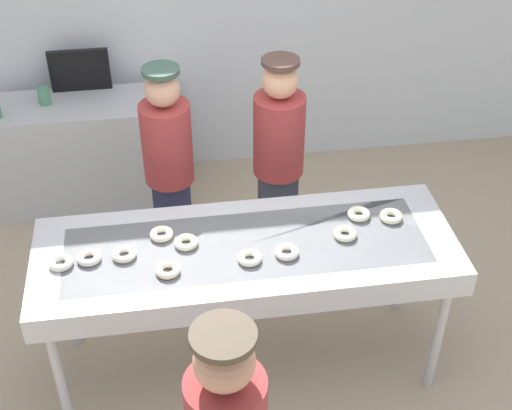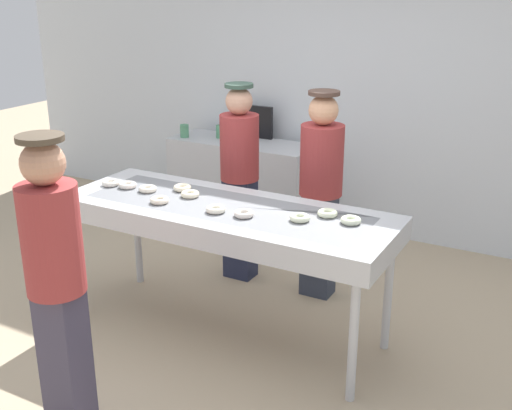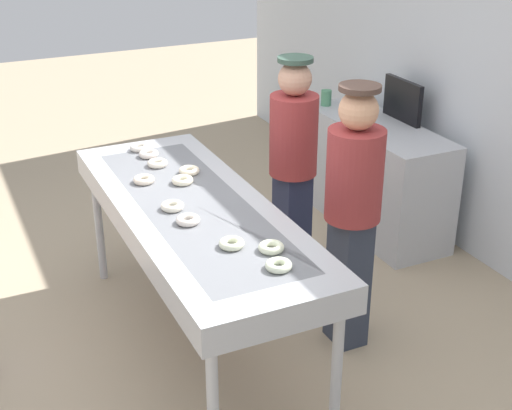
% 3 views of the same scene
% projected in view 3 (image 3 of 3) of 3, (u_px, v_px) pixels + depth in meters
% --- Properties ---
extents(ground_plane, '(16.00, 16.00, 0.00)m').
position_uv_depth(ground_plane, '(200.00, 344.00, 4.46)').
color(ground_plane, tan).
extents(fryer_conveyor, '(2.30, 0.81, 0.95)m').
position_uv_depth(fryer_conveyor, '(195.00, 218.00, 4.09)').
color(fryer_conveyor, '#B7BABF').
rests_on(fryer_conveyor, ground).
extents(sugar_donut_0, '(0.16, 0.16, 0.04)m').
position_uv_depth(sugar_donut_0, '(158.00, 163.00, 4.59)').
color(sugar_donut_0, white).
rests_on(sugar_donut_0, fryer_conveyor).
extents(sugar_donut_1, '(0.15, 0.15, 0.04)m').
position_uv_depth(sugar_donut_1, '(189.00, 171.00, 4.48)').
color(sugar_donut_1, '#F2E4C4').
rests_on(sugar_donut_1, fryer_conveyor).
extents(sugar_donut_2, '(0.14, 0.14, 0.04)m').
position_uv_depth(sugar_donut_2, '(182.00, 180.00, 4.34)').
color(sugar_donut_2, '#F8EDCA').
rests_on(sugar_donut_2, fryer_conveyor).
extents(sugar_donut_3, '(0.16, 0.16, 0.04)m').
position_uv_depth(sugar_donut_3, '(279.00, 265.00, 3.40)').
color(sugar_donut_3, '#EBF3CE').
rests_on(sugar_donut_3, fryer_conveyor).
extents(sugar_donut_4, '(0.14, 0.14, 0.04)m').
position_uv_depth(sugar_donut_4, '(144.00, 180.00, 4.34)').
color(sugar_donut_4, '#F7E6C9').
rests_on(sugar_donut_4, fryer_conveyor).
extents(sugar_donut_5, '(0.18, 0.18, 0.04)m').
position_uv_depth(sugar_donut_5, '(173.00, 206.00, 4.00)').
color(sugar_donut_5, white).
rests_on(sugar_donut_5, fryer_conveyor).
extents(sugar_donut_6, '(0.18, 0.18, 0.04)m').
position_uv_depth(sugar_donut_6, '(271.00, 247.00, 3.57)').
color(sugar_donut_6, '#EEF2CC').
rests_on(sugar_donut_6, fryer_conveyor).
extents(sugar_donut_7, '(0.13, 0.13, 0.04)m').
position_uv_depth(sugar_donut_7, '(232.00, 243.00, 3.60)').
color(sugar_donut_7, '#ECF0C9').
rests_on(sugar_donut_7, fryer_conveyor).
extents(sugar_donut_8, '(0.18, 0.18, 0.04)m').
position_uv_depth(sugar_donut_8, '(139.00, 147.00, 4.85)').
color(sugar_donut_8, silver).
rests_on(sugar_donut_8, fryer_conveyor).
extents(sugar_donut_9, '(0.16, 0.16, 0.04)m').
position_uv_depth(sugar_donut_9, '(188.00, 220.00, 3.84)').
color(sugar_donut_9, white).
rests_on(sugar_donut_9, fryer_conveyor).
extents(sugar_donut_10, '(0.18, 0.18, 0.04)m').
position_uv_depth(sugar_donut_10, '(149.00, 154.00, 4.74)').
color(sugar_donut_10, white).
rests_on(sugar_donut_10, fryer_conveyor).
extents(worker_baker, '(0.31, 0.31, 1.62)m').
position_uv_depth(worker_baker, '(293.00, 167.00, 4.71)').
color(worker_baker, '#202640').
rests_on(worker_baker, ground).
extents(worker_assistant, '(0.32, 0.32, 1.62)m').
position_uv_depth(worker_assistant, '(353.00, 206.00, 4.13)').
color(worker_assistant, '#2D3444').
rests_on(worker_assistant, ground).
extents(prep_counter, '(1.45, 0.53, 0.86)m').
position_uv_depth(prep_counter, '(374.00, 175.00, 5.81)').
color(prep_counter, '#B7BABF').
rests_on(prep_counter, ground).
extents(paper_cup_0, '(0.09, 0.09, 0.13)m').
position_uv_depth(paper_cup_0, '(326.00, 98.00, 6.04)').
color(paper_cup_0, '#4C8C66').
rests_on(paper_cup_0, prep_counter).
extents(paper_cup_1, '(0.09, 0.09, 0.13)m').
position_uv_depth(paper_cup_1, '(363.00, 106.00, 5.82)').
color(paper_cup_1, '#4C8C66').
rests_on(paper_cup_1, prep_counter).
extents(menu_display, '(0.45, 0.04, 0.32)m').
position_uv_depth(menu_display, '(403.00, 100.00, 5.64)').
color(menu_display, black).
rests_on(menu_display, prep_counter).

